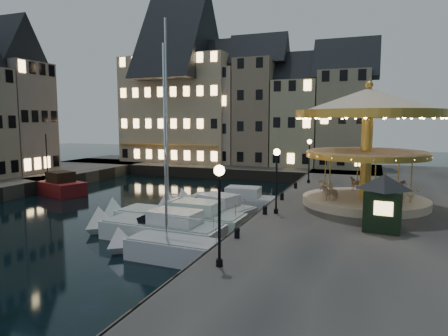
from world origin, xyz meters
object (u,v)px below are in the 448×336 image
at_px(streetlamp_c, 309,155).
at_px(motorboat_e, 228,202).
at_px(bollard_d, 296,185).
at_px(motorboat_d, 206,210).
at_px(carousel, 368,124).
at_px(bollard_a, 237,232).
at_px(ticket_kiosk, 384,193).
at_px(red_fishing_boat, 54,186).
at_px(motorboat_a, 166,249).
at_px(bollard_b, 265,210).
at_px(streetlamp_a, 219,201).
at_px(motorboat_b, 157,230).
at_px(bollard_c, 282,196).
at_px(streetlamp_b, 277,171).
at_px(motorboat_c, 175,218).

distance_m(streetlamp_c, motorboat_e, 10.28).
xyz_separation_m(bollard_d, motorboat_d, (-5.15, -8.03, -0.96)).
bearing_deg(motorboat_d, carousel, 14.39).
bearing_deg(motorboat_d, bollard_a, -57.14).
xyz_separation_m(streetlamp_c, ticket_kiosk, (6.31, -15.33, -0.65)).
xyz_separation_m(streetlamp_c, red_fishing_boat, (-24.02, -7.33, -3.31)).
xyz_separation_m(motorboat_a, carousel, (9.50, 11.62, 6.44)).
relative_size(bollard_b, motorboat_e, 0.07).
distance_m(streetlamp_a, ticket_kiosk, 10.34).
relative_size(motorboat_e, carousel, 0.82).
xyz_separation_m(motorboat_b, carousel, (11.69, 8.81, 6.34)).
relative_size(bollard_b, carousel, 0.06).
bearing_deg(bollard_c, motorboat_b, -124.37).
height_order(motorboat_a, motorboat_d, motorboat_a).
relative_size(streetlamp_b, motorboat_e, 0.52).
distance_m(bollard_b, carousel, 9.56).
relative_size(motorboat_b, motorboat_c, 0.66).
relative_size(bollard_d, red_fishing_boat, 0.07).
relative_size(bollard_b, motorboat_c, 0.04).
bearing_deg(carousel, ticket_kiosk, -80.99).
height_order(bollard_c, ticket_kiosk, ticket_kiosk).
height_order(streetlamp_b, red_fishing_boat, red_fishing_boat).
height_order(streetlamp_a, motorboat_b, streetlamp_a).
distance_m(bollard_d, red_fishing_boat, 23.75).
xyz_separation_m(bollard_a, motorboat_c, (-6.11, 4.89, -0.92)).
height_order(bollard_d, ticket_kiosk, ticket_kiosk).
bearing_deg(bollard_d, motorboat_b, -112.57).
bearing_deg(motorboat_c, streetlamp_c, 65.34).
bearing_deg(streetlamp_a, bollard_b, 93.61).
bearing_deg(motorboat_b, bollard_c, 55.63).
distance_m(streetlamp_b, motorboat_b, 8.30).
relative_size(streetlamp_b, motorboat_c, 0.32).
xyz_separation_m(bollard_a, carousel, (5.86, 10.80, 5.38)).
height_order(motorboat_b, ticket_kiosk, ticket_kiosk).
bearing_deg(motorboat_e, red_fishing_boat, 177.34).
bearing_deg(motorboat_b, streetlamp_c, 69.86).
bearing_deg(streetlamp_c, motorboat_c, -114.66).
bearing_deg(motorboat_d, motorboat_b, -96.44).
bearing_deg(motorboat_c, motorboat_e, 76.57).
height_order(streetlamp_b, bollard_b, streetlamp_b).
bearing_deg(motorboat_b, streetlamp_b, 32.02).
relative_size(bollard_d, motorboat_c, 0.04).
bearing_deg(motorboat_c, streetlamp_a, -52.95).
bearing_deg(motorboat_b, motorboat_a, -52.07).
bearing_deg(streetlamp_a, bollard_d, 91.72).
xyz_separation_m(motorboat_b, ticket_kiosk, (12.74, 2.18, 2.73)).
relative_size(bollard_d, carousel, 0.06).
distance_m(streetlamp_a, red_fishing_boat, 29.15).
distance_m(bollard_c, red_fishing_boat, 23.50).
height_order(streetlamp_a, motorboat_c, motorboat_c).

